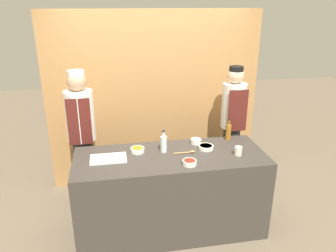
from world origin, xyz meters
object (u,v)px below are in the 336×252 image
object	(u,v)px
sauce_bowl_white	(206,147)
bottle_clear	(164,144)
sauce_bowl_red	(190,162)
bottle_amber	(228,132)
sauce_bowl_orange	(138,150)
wooden_spoon	(187,152)
chef_right	(232,124)
cutting_board	(108,159)
sauce_bowl_yellow	(196,141)
cup_cream	(238,151)
chef_left	(82,134)

from	to	relation	value
sauce_bowl_white	bottle_clear	bearing A→B (deg)	178.58
sauce_bowl_red	bottle_amber	size ratio (longest dim) A/B	0.55
sauce_bowl_orange	wooden_spoon	world-z (taller)	sauce_bowl_orange
chef_right	cutting_board	bearing A→B (deg)	-156.38
sauce_bowl_yellow	cutting_board	distance (m)	1.04
cup_cream	chef_right	distance (m)	0.90
cutting_board	chef_left	distance (m)	0.78
sauce_bowl_orange	bottle_amber	world-z (taller)	bottle_amber
sauce_bowl_red	chef_right	world-z (taller)	chef_right
sauce_bowl_red	cutting_board	distance (m)	0.85
chef_left	chef_right	xyz separation A→B (m)	(1.95, 0.00, -0.00)
sauce_bowl_white	wooden_spoon	size ratio (longest dim) A/B	0.70
cutting_board	bottle_clear	xyz separation A→B (m)	(0.60, 0.08, 0.09)
sauce_bowl_white	sauce_bowl_yellow	xyz separation A→B (m)	(-0.07, 0.17, 0.01)
bottle_amber	cup_cream	bearing A→B (deg)	-95.25
chef_left	sauce_bowl_yellow	bearing A→B (deg)	-19.81
cutting_board	cup_cream	size ratio (longest dim) A/B	3.88
sauce_bowl_white	chef_left	xyz separation A→B (m)	(-1.40, 0.65, 0.00)
sauce_bowl_red	cutting_board	world-z (taller)	sauce_bowl_red
sauce_bowl_white	sauce_bowl_orange	size ratio (longest dim) A/B	1.11
cup_cream	sauce_bowl_yellow	bearing A→B (deg)	134.04
sauce_bowl_white	sauce_bowl_orange	xyz separation A→B (m)	(-0.76, 0.06, 0.00)
sauce_bowl_white	wooden_spoon	xyz separation A→B (m)	(-0.23, -0.07, -0.01)
wooden_spoon	chef_left	bearing A→B (deg)	148.51
wooden_spoon	chef_right	bearing A→B (deg)	42.14
cup_cream	chef_left	bearing A→B (deg)	153.13
sauce_bowl_yellow	bottle_clear	bearing A→B (deg)	-158.99
sauce_bowl_yellow	chef_right	xyz separation A→B (m)	(0.63, 0.48, -0.01)
sauce_bowl_white	sauce_bowl_yellow	distance (m)	0.18
bottle_amber	chef_left	world-z (taller)	chef_left
sauce_bowl_yellow	cutting_board	bearing A→B (deg)	-166.74
sauce_bowl_white	wooden_spoon	world-z (taller)	sauce_bowl_white
sauce_bowl_yellow	bottle_amber	world-z (taller)	bottle_amber
sauce_bowl_orange	chef_left	world-z (taller)	chef_left
chef_left	bottle_amber	bearing A→B (deg)	-14.11
cutting_board	bottle_amber	world-z (taller)	bottle_amber
sauce_bowl_red	bottle_amber	distance (m)	0.82
bottle_clear	sauce_bowl_yellow	bearing A→B (deg)	21.01
sauce_bowl_red	chef_right	distance (m)	1.28
sauce_bowl_orange	sauce_bowl_white	bearing A→B (deg)	-4.21
sauce_bowl_red	bottle_clear	bearing A→B (deg)	120.91
cutting_board	chef_left	world-z (taller)	chef_left
sauce_bowl_red	sauce_bowl_orange	xyz separation A→B (m)	(-0.49, 0.39, 0.00)
chef_left	chef_right	bearing A→B (deg)	0.00
chef_right	sauce_bowl_white	bearing A→B (deg)	-130.68
bottle_amber	sauce_bowl_yellow	bearing A→B (deg)	-174.13
sauce_bowl_white	sauce_bowl_orange	world-z (taller)	sauce_bowl_orange
sauce_bowl_yellow	cutting_board	xyz separation A→B (m)	(-1.01, -0.24, -0.02)
sauce_bowl_yellow	sauce_bowl_orange	world-z (taller)	sauce_bowl_yellow
sauce_bowl_orange	cutting_board	xyz separation A→B (m)	(-0.32, -0.13, -0.02)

